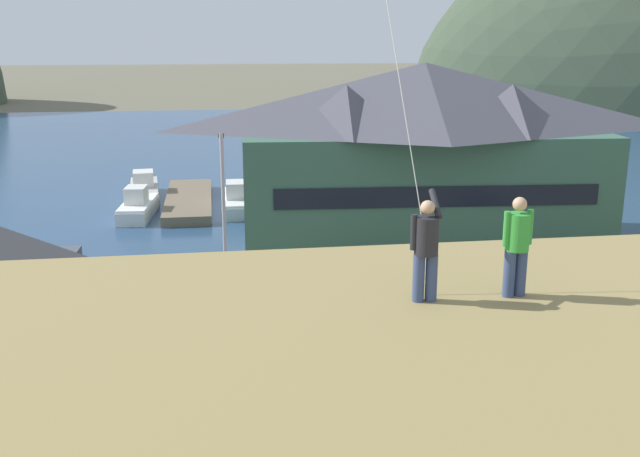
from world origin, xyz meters
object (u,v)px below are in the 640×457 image
at_px(parking_light_pole, 224,212).
at_px(moored_boat_outer_mooring, 237,201).
at_px(parked_car_mid_row_near, 422,376).
at_px(person_kite_flyer, 426,247).
at_px(harbor_lodge, 423,149).
at_px(person_companion, 517,244).
at_px(moored_boat_inner_slip, 144,189).
at_px(parked_car_back_row_left, 219,321).
at_px(moored_boat_wharfside, 138,207).
at_px(parked_car_back_row_right, 402,313).
at_px(wharf_dock, 189,201).
at_px(parked_car_front_row_end, 152,423).
at_px(parked_car_lone_by_shed, 587,295).

bearing_deg(parking_light_pole, moored_boat_outer_mooring, 86.52).
height_order(parked_car_mid_row_near, person_kite_flyer, person_kite_flyer).
xyz_separation_m(harbor_lodge, person_companion, (-6.86, -29.01, 2.90)).
relative_size(moored_boat_inner_slip, parked_car_mid_row_near, 1.56).
bearing_deg(parked_car_back_row_left, moored_boat_wharfside, 103.06).
distance_m(harbor_lodge, parked_car_back_row_right, 15.13).
bearing_deg(harbor_lodge, person_kite_flyer, -106.24).
bearing_deg(moored_boat_outer_mooring, wharf_dock, 147.28).
bearing_deg(parked_car_mid_row_near, moored_boat_inner_slip, 109.18).
bearing_deg(harbor_lodge, parked_car_mid_row_near, -105.73).
relative_size(moored_boat_wharfside, moored_boat_inner_slip, 0.91).
relative_size(parked_car_front_row_end, person_companion, 2.48).
xyz_separation_m(parked_car_front_row_end, parking_light_pole, (2.38, 11.06, 3.50)).
distance_m(harbor_lodge, moored_boat_wharfside, 19.67).
xyz_separation_m(parked_car_mid_row_near, person_kite_flyer, (-3.04, -9.79, 7.37)).
height_order(wharf_dock, parking_light_pole, parking_light_pole).
height_order(moored_boat_wharfside, parked_car_back_row_right, moored_boat_wharfside).
height_order(harbor_lodge, moored_boat_wharfside, harbor_lodge).
bearing_deg(harbor_lodge, parked_car_lone_by_shed, -73.95).
xyz_separation_m(moored_boat_wharfside, parked_car_back_row_right, (12.36, -22.29, 0.34)).
distance_m(moored_boat_wharfside, moored_boat_outer_mooring, 6.71).
bearing_deg(wharf_dock, parked_car_front_row_end, -90.29).
bearing_deg(parked_car_back_row_left, parking_light_pole, 84.18).
bearing_deg(moored_boat_outer_mooring, parked_car_mid_row_near, -80.18).
bearing_deg(parked_car_front_row_end, parked_car_mid_row_near, 11.74).
relative_size(moored_boat_inner_slip, parked_car_front_row_end, 1.53).
distance_m(parked_car_mid_row_near, parked_car_back_row_left, 8.68).
bearing_deg(wharf_dock, person_companion, -80.34).
xyz_separation_m(moored_boat_outer_mooring, person_companion, (3.52, -38.42, 7.69)).
height_order(parked_car_back_row_right, parked_car_lone_by_shed, same).
bearing_deg(moored_boat_inner_slip, parked_car_mid_row_near, -70.82).
xyz_separation_m(parked_car_lone_by_shed, person_companion, (-10.55, -16.19, 7.35)).
distance_m(parked_car_back_row_right, parked_car_lone_by_shed, 8.40).
relative_size(moored_boat_outer_mooring, parked_car_mid_row_near, 1.58).
xyz_separation_m(parked_car_mid_row_near, parked_car_lone_by_shed, (9.10, 6.41, 0.00)).
height_order(wharf_dock, moored_boat_wharfside, moored_boat_wharfside).
relative_size(parked_car_back_row_right, person_companion, 2.49).
height_order(moored_boat_wharfside, person_kite_flyer, person_kite_flyer).
relative_size(wharf_dock, parked_car_back_row_right, 2.92).
height_order(parked_car_back_row_right, person_companion, person_companion).
distance_m(moored_boat_outer_mooring, person_kite_flyer, 39.25).
bearing_deg(moored_boat_outer_mooring, parking_light_pole, -93.48).
bearing_deg(parked_car_mid_row_near, wharf_dock, 105.16).
bearing_deg(harbor_lodge, person_companion, -103.30).
height_order(moored_boat_outer_mooring, person_kite_flyer, person_kite_flyer).
distance_m(parking_light_pole, person_kite_flyer, 19.72).
bearing_deg(parking_light_pole, parked_car_lone_by_shed, -10.73).
relative_size(harbor_lodge, moored_boat_wharfside, 3.68).
bearing_deg(parked_car_back_row_right, moored_boat_inner_slip, 113.88).
xyz_separation_m(moored_boat_inner_slip, person_companion, (10.27, -43.45, 7.69)).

